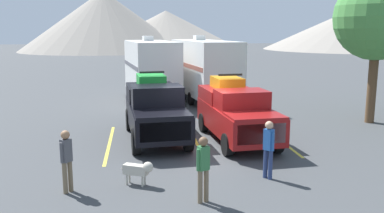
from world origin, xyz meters
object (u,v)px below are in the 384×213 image
object	(u,v)px
person_a	(203,165)
pickup_truck_b	(236,111)
pickup_truck_a	(155,108)
camper_trailer_a	(151,67)
person_c	(269,146)
person_b	(67,157)
camper_trailer_b	(204,67)
dog	(140,169)

from	to	relation	value
person_a	pickup_truck_b	bearing A→B (deg)	69.02
pickup_truck_b	person_a	bearing A→B (deg)	-110.98
pickup_truck_a	camper_trailer_a	world-z (taller)	camper_trailer_a
pickup_truck_a	person_c	bearing A→B (deg)	-58.53
person_a	person_b	world-z (taller)	person_b
pickup_truck_b	person_c	distance (m)	4.40
camper_trailer_b	person_b	world-z (taller)	camper_trailer_b
camper_trailer_b	person_b	distance (m)	15.02
pickup_truck_b	person_a	world-z (taller)	pickup_truck_b
camper_trailer_a	person_a	bearing A→B (deg)	-87.20
person_a	person_b	distance (m)	3.70
camper_trailer_b	pickup_truck_a	bearing A→B (deg)	-112.05
camper_trailer_b	dog	xyz separation A→B (m)	(-4.05, -13.47, -1.64)
pickup_truck_b	dog	xyz separation A→B (m)	(-3.83, -4.46, -0.69)
camper_trailer_a	camper_trailer_b	bearing A→B (deg)	-10.15
person_c	dog	distance (m)	3.80
person_a	person_b	bearing A→B (deg)	162.17
pickup_truck_b	person_a	distance (m)	6.27
camper_trailer_a	person_b	bearing A→B (deg)	-100.95
pickup_truck_b	camper_trailer_a	xyz separation A→B (m)	(-3.00, 9.59, 0.93)
pickup_truck_b	person_c	xyz separation A→B (m)	(-0.07, -4.40, -0.16)
person_b	person_c	xyz separation A→B (m)	(5.69, 0.32, 0.01)
person_b	person_c	bearing A→B (deg)	3.21
camper_trailer_b	person_c	size ratio (longest dim) A/B	5.05
pickup_truck_a	camper_trailer_b	xyz separation A→B (m)	(3.38, 8.35, 0.88)
pickup_truck_a	person_b	size ratio (longest dim) A/B	3.21
person_b	person_c	size ratio (longest dim) A/B	0.99
pickup_truck_b	camper_trailer_a	size ratio (longest dim) A/B	0.69
pickup_truck_a	person_a	distance (m)	6.58
person_c	dog	xyz separation A→B (m)	(-3.76, -0.06, -0.53)
camper_trailer_a	person_c	world-z (taller)	camper_trailer_a
camper_trailer_b	pickup_truck_b	bearing A→B (deg)	-91.38
person_b	camper_trailer_a	bearing A→B (deg)	79.05
person_a	person_c	distance (m)	2.61
pickup_truck_b	dog	world-z (taller)	pickup_truck_b
person_a	dog	xyz separation A→B (m)	(-1.59, 1.39, -0.52)
dog	person_c	bearing A→B (deg)	0.92
pickup_truck_a	dog	size ratio (longest dim) A/B	6.05
pickup_truck_a	person_c	world-z (taller)	pickup_truck_a
pickup_truck_b	person_b	world-z (taller)	pickup_truck_b
person_a	person_c	xyz separation A→B (m)	(2.17, 1.45, 0.01)
camper_trailer_b	person_c	distance (m)	13.46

